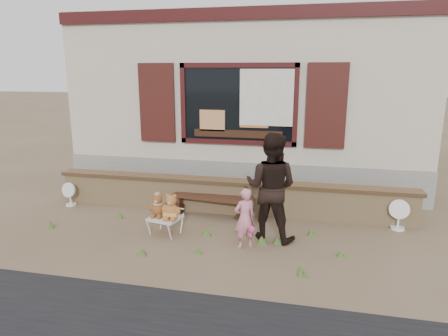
% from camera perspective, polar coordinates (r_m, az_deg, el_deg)
% --- Properties ---
extents(ground, '(80.00, 80.00, 0.00)m').
position_cam_1_polar(ground, '(7.09, -1.06, -9.02)').
color(ground, brown).
rests_on(ground, ground).
extents(shopfront, '(8.04, 5.13, 4.00)m').
position_cam_1_polar(shopfront, '(10.97, 4.45, 9.85)').
color(shopfront, '#A29683').
rests_on(shopfront, ground).
extents(brick_wall, '(7.10, 0.36, 0.67)m').
position_cam_1_polar(brick_wall, '(7.89, 0.63, -3.97)').
color(brick_wall, tan).
rests_on(brick_wall, ground).
extents(bench, '(1.60, 0.50, 0.40)m').
position_cam_1_polar(bench, '(7.71, -1.64, -4.78)').
color(bench, '#381E13').
rests_on(bench, ground).
extents(folding_chair, '(0.59, 0.54, 0.31)m').
position_cam_1_polar(folding_chair, '(6.95, -8.41, -7.17)').
color(folding_chair, beige).
rests_on(folding_chair, ground).
extents(teddy_bear_left, '(0.36, 0.33, 0.41)m').
position_cam_1_polar(teddy_bear_left, '(6.95, -9.44, -5.15)').
color(teddy_bear_left, brown).
rests_on(teddy_bear_left, folding_chair).
extents(teddy_bear_right, '(0.38, 0.35, 0.44)m').
position_cam_1_polar(teddy_bear_right, '(6.79, -7.50, -5.40)').
color(teddy_bear_right, '#935928').
rests_on(teddy_bear_right, folding_chair).
extents(child, '(0.43, 0.40, 0.98)m').
position_cam_1_polar(child, '(6.32, 2.98, -7.17)').
color(child, pink).
rests_on(child, ground).
extents(adult, '(0.99, 0.83, 1.80)m').
position_cam_1_polar(adult, '(6.55, 6.72, -2.72)').
color(adult, black).
rests_on(adult, ground).
extents(fan_left, '(0.32, 0.21, 0.50)m').
position_cam_1_polar(fan_left, '(8.89, -21.14, -3.47)').
color(fan_left, white).
rests_on(fan_left, ground).
extents(fan_right, '(0.36, 0.24, 0.56)m').
position_cam_1_polar(fan_right, '(7.71, 23.72, -6.08)').
color(fan_right, white).
rests_on(fan_right, ground).
extents(grass_tufts, '(5.12, 1.63, 0.15)m').
position_cam_1_polar(grass_tufts, '(6.65, 0.23, -10.08)').
color(grass_tufts, '#436327').
rests_on(grass_tufts, ground).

